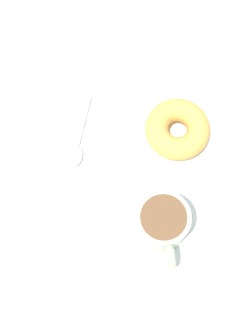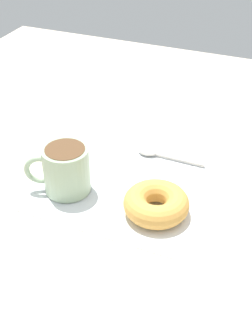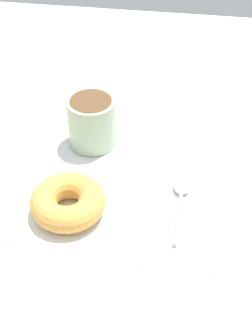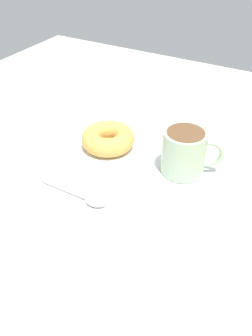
% 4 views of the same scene
% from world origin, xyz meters
% --- Properties ---
extents(ground_plane, '(1.20, 1.20, 0.02)m').
position_xyz_m(ground_plane, '(0.00, 0.00, -0.01)').
color(ground_plane, beige).
extents(napkin, '(0.30, 0.30, 0.00)m').
position_xyz_m(napkin, '(0.00, 0.01, 0.00)').
color(napkin, white).
rests_on(napkin, ground_plane).
extents(coffee_cup, '(0.10, 0.08, 0.08)m').
position_xyz_m(coffee_cup, '(0.08, 0.08, 0.04)').
color(coffee_cup, '#9EB793').
rests_on(coffee_cup, napkin).
extents(donut, '(0.10, 0.10, 0.04)m').
position_xyz_m(donut, '(-0.07, 0.08, 0.02)').
color(donut, gold).
rests_on(donut, napkin).
extents(spoon, '(0.13, 0.02, 0.01)m').
position_xyz_m(spoon, '(-0.02, -0.07, 0.01)').
color(spoon, '#B7B2A8').
rests_on(spoon, napkin).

